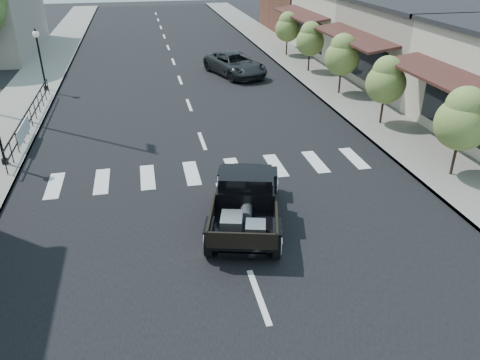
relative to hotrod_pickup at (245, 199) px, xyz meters
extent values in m
plane|color=black|center=(-0.40, -0.31, -0.82)|extent=(120.00, 120.00, 0.00)
cube|color=black|center=(-0.40, 14.69, -0.81)|extent=(14.00, 80.00, 0.02)
cube|color=gray|center=(-8.90, 14.69, -0.74)|extent=(3.00, 80.00, 0.15)
cube|color=gray|center=(8.10, 14.69, -0.74)|extent=(3.00, 80.00, 0.15)
cube|color=gray|center=(14.60, 12.69, 1.43)|extent=(10.00, 9.00, 4.50)
cube|color=beige|center=(14.60, 21.69, 1.43)|extent=(10.00, 9.00, 4.50)
imported|color=black|center=(3.14, 17.15, -0.12)|extent=(3.78, 5.50, 1.40)
camera|label=1|loc=(-2.64, -11.74, 6.81)|focal=35.00mm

